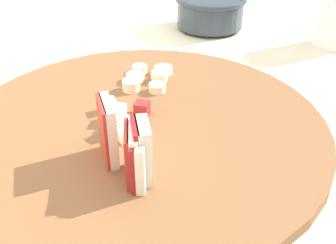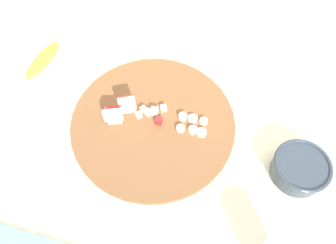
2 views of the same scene
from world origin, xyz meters
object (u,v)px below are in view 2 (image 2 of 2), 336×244
apple_dice_pile (152,113)px  banana_slice_rows (192,125)px  apple_wedge_fan (117,112)px  banana_peel (43,60)px  ceramic_bowl (300,169)px  cutting_board (153,123)px

apple_dice_pile → banana_slice_rows: apple_dice_pile is taller
apple_wedge_fan → banana_peel: size_ratio=0.47×
apple_dice_pile → banana_peel: size_ratio=0.51×
ceramic_bowl → apple_dice_pile: bearing=170.7°
ceramic_bowl → banana_peel: ceramic_bowl is taller
ceramic_bowl → banana_peel: bearing=167.9°
apple_dice_pile → cutting_board: bearing=-67.4°
apple_dice_pile → banana_slice_rows: size_ratio=0.96×
apple_dice_pile → ceramic_bowl: 0.41m
apple_wedge_fan → apple_dice_pile: (0.09, 0.03, -0.02)m
ceramic_bowl → banana_peel: 0.81m
cutting_board → apple_dice_pile: (-0.01, 0.02, 0.02)m
cutting_board → banana_slice_rows: (0.11, 0.02, 0.01)m
banana_slice_rows → banana_peel: (-0.50, 0.11, -0.01)m
banana_slice_rows → banana_peel: 0.51m
cutting_board → banana_peel: 0.42m
apple_wedge_fan → ceramic_bowl: 0.49m
banana_slice_rows → ceramic_bowl: (0.29, -0.06, 0.01)m
apple_dice_pile → ceramic_bowl: ceramic_bowl is taller
cutting_board → banana_peel: bearing=162.5°
apple_dice_pile → banana_peel: (-0.39, 0.10, -0.01)m
cutting_board → ceramic_bowl: bearing=-6.4°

